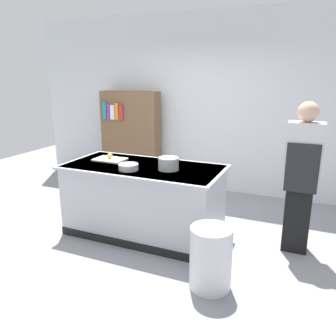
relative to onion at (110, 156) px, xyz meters
name	(u,v)px	position (x,y,z in m)	size (l,w,h in m)	color
ground_plane	(144,232)	(0.53, -0.08, -0.96)	(10.00, 10.00, 0.00)	gray
back_wall	(198,104)	(0.53, 2.02, 0.54)	(6.40, 0.12, 3.00)	silver
counter_island	(144,199)	(0.53, -0.08, -0.49)	(1.98, 0.98, 0.90)	#B7BABF
cutting_board	(110,159)	(0.00, 0.00, -0.05)	(0.40, 0.28, 0.02)	silver
onion	(110,156)	(0.00, 0.00, 0.00)	(0.07, 0.07, 0.07)	tan
stock_pot	(168,164)	(0.89, -0.12, 0.02)	(0.31, 0.24, 0.15)	#B7BABF
mixing_bowl	(128,167)	(0.46, -0.32, -0.02)	(0.24, 0.24, 0.07)	#B7BABF
trash_bin	(211,258)	(1.65, -0.87, -0.65)	(0.40, 0.40, 0.62)	silver
person_chef	(302,175)	(2.35, 0.23, -0.04)	(0.38, 0.25, 1.72)	black
bookshelf	(131,138)	(-0.66, 1.72, -0.10)	(1.10, 0.31, 1.70)	brown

